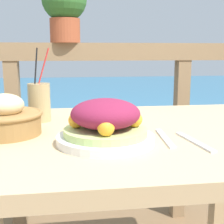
# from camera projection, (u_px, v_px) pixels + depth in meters

# --- Properties ---
(patio_table) EXTENTS (1.09, 0.78, 0.74)m
(patio_table) POSITION_uv_depth(u_px,v_px,m) (126.00, 163.00, 0.94)
(patio_table) COLOR tan
(patio_table) RESTS_ON ground_plane
(railing_fence) EXTENTS (2.80, 0.08, 1.01)m
(railing_fence) POSITION_uv_depth(u_px,v_px,m) (100.00, 97.00, 1.67)
(railing_fence) COLOR #937551
(railing_fence) RESTS_ON ground_plane
(sea_backdrop) EXTENTS (12.00, 4.00, 0.46)m
(sea_backdrop) POSITION_uv_depth(u_px,v_px,m) (82.00, 107.00, 4.20)
(sea_backdrop) COLOR teal
(sea_backdrop) RESTS_ON ground_plane
(salad_plate) EXTENTS (0.25, 0.25, 0.11)m
(salad_plate) POSITION_uv_depth(u_px,v_px,m) (105.00, 124.00, 0.79)
(salad_plate) COLOR silver
(salad_plate) RESTS_ON patio_table
(drink_glass) EXTENTS (0.08, 0.08, 0.24)m
(drink_glass) POSITION_uv_depth(u_px,v_px,m) (39.00, 102.00, 1.04)
(drink_glass) COLOR tan
(drink_glass) RESTS_ON patio_table
(bread_basket) EXTENTS (0.21, 0.21, 0.12)m
(bread_basket) POSITION_uv_depth(u_px,v_px,m) (5.00, 118.00, 0.87)
(bread_basket) COLOR olive
(bread_basket) RESTS_ON patio_table
(potted_plant) EXTENTS (0.23, 0.23, 0.33)m
(potted_plant) POSITION_uv_depth(u_px,v_px,m) (64.00, 5.00, 1.56)
(potted_plant) COLOR #A34C2D
(potted_plant) RESTS_ON railing_fence
(fork) EXTENTS (0.03, 0.18, 0.00)m
(fork) POSITION_uv_depth(u_px,v_px,m) (165.00, 138.00, 0.83)
(fork) COLOR silver
(fork) RESTS_ON patio_table
(knife) EXTENTS (0.04, 0.18, 0.00)m
(knife) POSITION_uv_depth(u_px,v_px,m) (194.00, 142.00, 0.80)
(knife) COLOR silver
(knife) RESTS_ON patio_table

